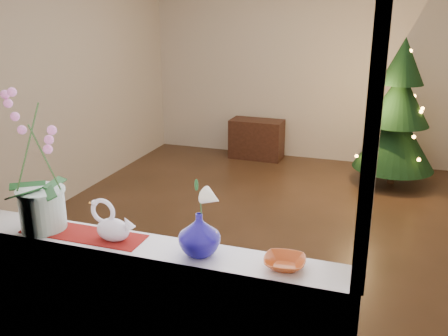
# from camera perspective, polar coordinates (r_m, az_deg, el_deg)

# --- Properties ---
(ground) EXTENTS (5.00, 5.00, 0.00)m
(ground) POSITION_cam_1_polar(r_m,az_deg,el_deg) (5.06, 4.13, -6.55)
(ground) COLOR #322114
(ground) RESTS_ON ground
(wall_back) EXTENTS (4.50, 0.10, 2.70)m
(wall_back) POSITION_cam_1_polar(r_m,az_deg,el_deg) (7.09, 9.74, 11.73)
(wall_back) COLOR beige
(wall_back) RESTS_ON ground
(wall_front) EXTENTS (4.50, 0.10, 2.70)m
(wall_front) POSITION_cam_1_polar(r_m,az_deg,el_deg) (2.39, -10.85, -0.73)
(wall_front) COLOR beige
(wall_front) RESTS_ON ground
(wall_left) EXTENTS (0.10, 5.00, 2.70)m
(wall_left) POSITION_cam_1_polar(r_m,az_deg,el_deg) (5.65, -18.46, 9.50)
(wall_left) COLOR beige
(wall_left) RESTS_ON ground
(window_apron) EXTENTS (2.20, 0.08, 0.88)m
(window_apron) POSITION_cam_1_polar(r_m,az_deg,el_deg) (2.84, -9.31, -18.10)
(window_apron) COLOR white
(window_apron) RESTS_ON ground
(windowsill) EXTENTS (2.20, 0.26, 0.04)m
(windowsill) POSITION_cam_1_polar(r_m,az_deg,el_deg) (2.67, -8.90, -9.04)
(windowsill) COLOR white
(windowsill) RESTS_ON window_apron
(window_frame) EXTENTS (2.22, 0.06, 1.60)m
(window_frame) POSITION_cam_1_polar(r_m,az_deg,el_deg) (2.33, -11.00, 7.68)
(window_frame) COLOR white
(window_frame) RESTS_ON windowsill
(runner) EXTENTS (0.70, 0.20, 0.01)m
(runner) POSITION_cam_1_polar(r_m,az_deg,el_deg) (2.84, -15.78, -7.26)
(runner) COLOR maroon
(runner) RESTS_ON windowsill
(orchid_pot) EXTENTS (0.30, 0.30, 0.78)m
(orchid_pot) POSITION_cam_1_polar(r_m,az_deg,el_deg) (2.84, -20.62, 0.59)
(orchid_pot) COLOR white
(orchid_pot) RESTS_ON windowsill
(swan) EXTENTS (0.28, 0.21, 0.22)m
(swan) POSITION_cam_1_polar(r_m,az_deg,el_deg) (2.70, -12.63, -5.97)
(swan) COLOR silver
(swan) RESTS_ON windowsill
(blue_vase) EXTENTS (0.26, 0.26, 0.25)m
(blue_vase) POSITION_cam_1_polar(r_m,az_deg,el_deg) (2.49, -2.84, -7.22)
(blue_vase) COLOR #0E0763
(blue_vase) RESTS_ON windowsill
(lily) EXTENTS (0.14, 0.08, 0.19)m
(lily) POSITION_cam_1_polar(r_m,az_deg,el_deg) (2.40, -2.92, -2.44)
(lily) COLOR white
(lily) RESTS_ON blue_vase
(paperweight) EXTENTS (0.09, 0.09, 0.07)m
(paperweight) POSITION_cam_1_polar(r_m,az_deg,el_deg) (2.49, -3.03, -9.48)
(paperweight) COLOR silver
(paperweight) RESTS_ON windowsill
(amber_dish) EXTENTS (0.18, 0.18, 0.04)m
(amber_dish) POSITION_cam_1_polar(r_m,az_deg,el_deg) (2.43, 6.94, -10.76)
(amber_dish) COLOR #AF4518
(amber_dish) RESTS_ON windowsill
(xmas_tree) EXTENTS (1.28, 1.28, 1.77)m
(xmas_tree) POSITION_cam_1_polar(r_m,az_deg,el_deg) (6.32, 19.26, 5.94)
(xmas_tree) COLOR black
(xmas_tree) RESTS_ON ground
(side_table) EXTENTS (0.75, 0.39, 0.56)m
(side_table) POSITION_cam_1_polar(r_m,az_deg,el_deg) (7.18, 3.74, 3.33)
(side_table) COLOR black
(side_table) RESTS_ON ground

